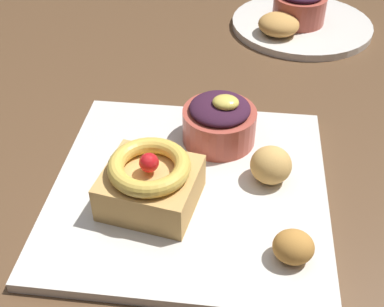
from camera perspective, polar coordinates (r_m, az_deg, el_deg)
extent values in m
cube|color=brown|center=(0.73, -4.42, 5.61)|extent=(1.47, 1.02, 0.04)
cube|color=silver|center=(0.55, -0.25, -4.05)|extent=(0.30, 0.30, 0.01)
cube|color=tan|center=(0.51, -4.75, -3.92)|extent=(0.11, 0.10, 0.04)
torus|color=#E5BC4C|center=(0.49, -4.93, -1.49)|extent=(0.10, 0.10, 0.02)
sphere|color=red|center=(0.49, -4.97, -1.05)|extent=(0.02, 0.02, 0.02)
cylinder|color=#B24C3D|center=(0.59, 3.13, 3.22)|extent=(0.09, 0.09, 0.04)
ellipsoid|color=#38192D|center=(0.58, 3.22, 5.20)|extent=(0.07, 0.07, 0.02)
ellipsoid|color=#E5CC56|center=(0.57, 3.89, 5.89)|extent=(0.03, 0.03, 0.01)
ellipsoid|color=#BC7F38|center=(0.48, 11.57, -10.46)|extent=(0.04, 0.04, 0.03)
ellipsoid|color=tan|center=(0.55, 9.05, -1.31)|extent=(0.05, 0.04, 0.04)
cylinder|color=silver|center=(0.91, 12.45, 14.24)|extent=(0.24, 0.24, 0.01)
cylinder|color=#B24C3D|center=(0.90, 12.19, 15.90)|extent=(0.09, 0.09, 0.05)
ellipsoid|color=#C68E47|center=(0.85, 9.93, 14.40)|extent=(0.07, 0.07, 0.03)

